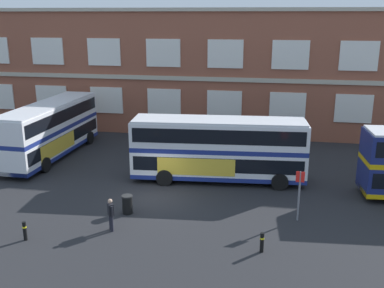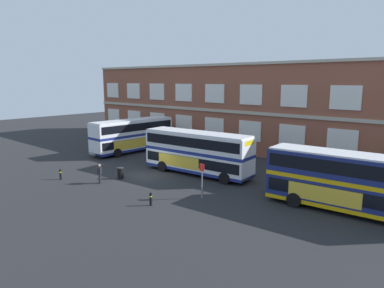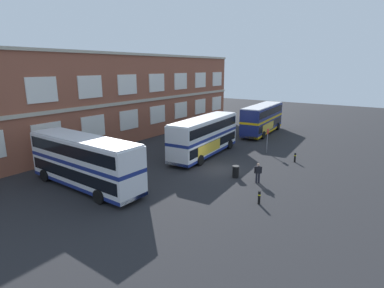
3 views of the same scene
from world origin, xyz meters
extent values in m
plane|color=#232326|center=(0.00, 2.00, 0.00)|extent=(120.00, 120.00, 0.00)
cube|color=brown|center=(-0.12, 18.00, 5.31)|extent=(53.02, 8.00, 10.61)
cube|color=#B2A893|center=(-0.12, 13.92, 5.09)|extent=(53.02, 0.16, 0.36)
cube|color=#B2A893|center=(-0.12, 13.95, 10.76)|extent=(53.02, 0.28, 0.30)
cube|color=silver|center=(-23.98, 13.94, 2.97)|extent=(2.97, 0.12, 2.34)
cube|color=silver|center=(-18.68, 13.94, 2.97)|extent=(2.97, 0.12, 2.34)
cube|color=silver|center=(-13.38, 13.94, 2.97)|extent=(2.97, 0.12, 2.34)
cube|color=silver|center=(-8.07, 13.94, 2.97)|extent=(2.97, 0.12, 2.34)
cube|color=silver|center=(-2.77, 13.94, 2.97)|extent=(2.97, 0.12, 2.34)
cube|color=silver|center=(2.53, 13.94, 2.97)|extent=(2.97, 0.12, 2.34)
cube|color=silver|center=(7.83, 13.94, 2.97)|extent=(2.97, 0.12, 2.34)
cube|color=silver|center=(13.13, 13.94, 2.97)|extent=(2.97, 0.12, 2.34)
cube|color=silver|center=(-23.98, 13.94, 7.22)|extent=(2.97, 0.12, 2.34)
cube|color=silver|center=(-18.68, 13.94, 7.22)|extent=(2.97, 0.12, 2.34)
cube|color=silver|center=(-13.38, 13.94, 7.22)|extent=(2.97, 0.12, 2.34)
cube|color=silver|center=(-8.07, 13.94, 7.22)|extent=(2.97, 0.12, 2.34)
cube|color=silver|center=(-2.77, 13.94, 7.22)|extent=(2.97, 0.12, 2.34)
cube|color=silver|center=(2.53, 13.94, 7.22)|extent=(2.97, 0.12, 2.34)
cube|color=silver|center=(7.83, 13.94, 7.22)|extent=(2.97, 0.12, 2.34)
cube|color=silver|center=(13.13, 13.94, 7.22)|extent=(2.97, 0.12, 2.34)
cube|color=silver|center=(-9.66, 6.27, 1.23)|extent=(2.91, 11.08, 1.75)
cube|color=black|center=(-9.66, 6.27, 1.44)|extent=(2.93, 10.64, 0.90)
cube|color=navy|center=(-9.66, 6.27, 2.25)|extent=(2.91, 11.08, 0.30)
cube|color=silver|center=(-9.66, 6.27, 3.17)|extent=(2.91, 11.08, 1.55)
cube|color=black|center=(-9.66, 6.27, 3.25)|extent=(2.93, 10.64, 0.90)
cube|color=navy|center=(-9.66, 6.27, 0.49)|extent=(2.93, 11.08, 0.28)
cube|color=silver|center=(-9.66, 6.27, 4.01)|extent=(2.80, 10.85, 0.12)
cube|color=gold|center=(-8.41, 4.91, 1.31)|extent=(0.19, 4.84, 1.10)
cube|color=yellow|center=(-9.48, 11.74, 3.60)|extent=(1.66, 0.11, 0.40)
cylinder|color=black|center=(-8.26, 10.08, 0.52)|extent=(0.35, 1.05, 1.04)
cylinder|color=black|center=(-10.81, 10.16, 0.52)|extent=(0.35, 1.05, 1.04)
cylinder|color=black|center=(-8.49, 2.93, 0.52)|extent=(0.35, 1.05, 1.04)
cylinder|color=black|center=(-11.04, 3.01, 0.52)|extent=(0.35, 1.05, 1.04)
cube|color=silver|center=(3.30, 3.47, 1.23)|extent=(11.16, 3.39, 1.75)
cube|color=black|center=(3.30, 3.47, 1.44)|extent=(10.73, 3.40, 0.90)
cube|color=navy|center=(3.30, 3.47, 2.25)|extent=(11.16, 3.39, 0.30)
cube|color=silver|center=(3.30, 3.47, 3.17)|extent=(11.16, 3.39, 1.55)
cube|color=black|center=(3.30, 3.47, 3.25)|extent=(10.73, 3.40, 0.90)
cube|color=navy|center=(3.30, 3.47, 0.49)|extent=(11.17, 3.41, 0.28)
cube|color=silver|center=(3.30, 3.47, 4.01)|extent=(10.94, 3.27, 0.12)
cube|color=gold|center=(2.09, 2.08, 1.31)|extent=(4.83, 0.40, 1.10)
cube|color=yellow|center=(8.76, 3.89, 3.60)|extent=(0.19, 1.66, 0.40)
cylinder|color=black|center=(7.24, 2.50, 0.52)|extent=(1.06, 0.40, 1.04)
cylinder|color=black|center=(7.04, 5.04, 0.52)|extent=(1.06, 0.40, 1.04)
cylinder|color=black|center=(0.11, 1.94, 0.52)|extent=(1.06, 0.40, 1.04)
cylinder|color=black|center=(-0.08, 4.49, 0.52)|extent=(1.06, 0.40, 1.04)
cube|color=navy|center=(17.44, 2.74, 1.23)|extent=(11.16, 3.34, 1.75)
cube|color=black|center=(17.44, 2.74, 1.44)|extent=(10.72, 3.35, 0.90)
cube|color=gold|center=(17.44, 2.74, 2.25)|extent=(11.16, 3.34, 0.30)
cube|color=navy|center=(17.44, 2.74, 3.17)|extent=(11.16, 3.34, 1.55)
cube|color=black|center=(17.44, 2.74, 3.25)|extent=(10.72, 3.35, 0.90)
cube|color=gold|center=(17.44, 2.74, 0.49)|extent=(11.16, 3.36, 0.28)
cube|color=silver|center=(17.44, 2.74, 4.01)|extent=(10.93, 3.22, 0.12)
cube|color=gold|center=(16.21, 1.36, 1.31)|extent=(4.83, 0.38, 1.10)
cylinder|color=black|center=(14.24, 1.23, 0.52)|extent=(1.06, 0.39, 1.04)
cylinder|color=black|center=(14.05, 3.77, 0.52)|extent=(1.06, 0.39, 1.04)
cylinder|color=black|center=(-1.01, -4.56, 0.42)|extent=(0.22, 0.22, 0.85)
cylinder|color=black|center=(-1.13, -4.39, 0.42)|extent=(0.22, 0.22, 0.85)
cube|color=black|center=(-1.07, -4.48, 1.15)|extent=(0.43, 0.46, 0.60)
cylinder|color=black|center=(-0.92, -4.69, 1.12)|extent=(0.15, 0.15, 0.57)
cylinder|color=black|center=(-1.22, -4.26, 1.12)|extent=(0.15, 0.15, 0.57)
sphere|color=tan|center=(-1.07, -4.48, 1.59)|extent=(0.22, 0.22, 0.22)
cylinder|color=slate|center=(8.13, -1.64, 1.35)|extent=(0.10, 0.10, 2.70)
cube|color=red|center=(8.13, -1.66, 2.42)|extent=(0.44, 0.04, 0.56)
cylinder|color=black|center=(-0.91, -2.39, 0.47)|extent=(0.56, 0.56, 0.95)
cylinder|color=black|center=(-0.91, -2.39, 0.99)|extent=(0.60, 0.60, 0.08)
cylinder|color=black|center=(-4.78, -6.15, 0.47)|extent=(0.18, 0.18, 0.95)
cylinder|color=yellow|center=(-4.78, -6.15, 0.68)|extent=(0.19, 0.19, 0.08)
cylinder|color=black|center=(6.38, -5.28, 0.47)|extent=(0.18, 0.18, 0.95)
cylinder|color=yellow|center=(6.38, -5.28, 0.68)|extent=(0.19, 0.19, 0.08)
camera|label=1|loc=(6.49, -23.78, 10.42)|focal=41.97mm
camera|label=2|loc=(24.45, -21.35, 8.89)|focal=32.81mm
camera|label=3|loc=(-23.57, -13.51, 9.25)|focal=28.68mm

